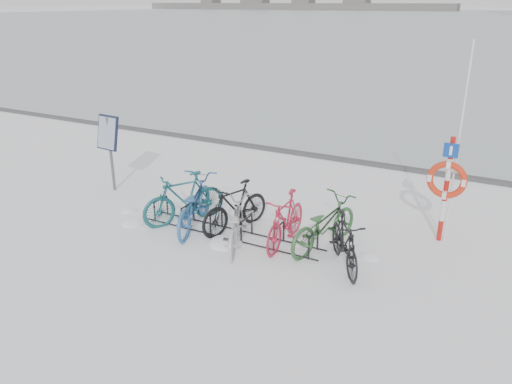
% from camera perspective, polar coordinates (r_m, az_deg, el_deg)
% --- Properties ---
extents(ground, '(900.00, 900.00, 0.00)m').
position_cam_1_polar(ground, '(10.29, -2.83, -4.88)').
color(ground, white).
rests_on(ground, ground).
extents(quay_edge, '(400.00, 0.25, 0.10)m').
position_cam_1_polar(quay_edge, '(15.28, 8.64, 3.87)').
color(quay_edge, '#3F3F42').
rests_on(quay_edge, ground).
extents(bike_rack, '(4.00, 0.48, 0.46)m').
position_cam_1_polar(bike_rack, '(10.21, -2.85, -3.96)').
color(bike_rack, black).
rests_on(bike_rack, ground).
extents(info_board, '(0.66, 0.30, 1.92)m').
position_cam_1_polar(info_board, '(12.76, -16.53, 6.03)').
color(info_board, '#595B5E').
rests_on(info_board, ground).
extents(lifebuoy_station, '(0.74, 0.22, 3.87)m').
position_cam_1_polar(lifebuoy_station, '(10.18, 21.01, 1.30)').
color(lifebuoy_station, '#AE150D').
rests_on(lifebuoy_station, ground).
extents(shoreline, '(180.00, 12.00, 9.50)m').
position_cam_1_polar(shoreline, '(296.42, 3.15, 20.62)').
color(shoreline, '#515151').
rests_on(shoreline, ground).
extents(bike_0, '(1.41, 1.89, 1.13)m').
position_cam_1_polar(bike_0, '(10.77, -8.23, -0.58)').
color(bike_0, '#175358').
rests_on(bike_0, ground).
extents(bike_1, '(1.31, 2.21, 1.10)m').
position_cam_1_polar(bike_1, '(10.51, -7.14, -1.18)').
color(bike_1, '#2B5C95').
rests_on(bike_1, ground).
extents(bike_2, '(1.02, 1.83, 1.06)m').
position_cam_1_polar(bike_2, '(10.33, -2.39, -1.53)').
color(bike_2, black).
rests_on(bike_2, ground).
extents(bike_3, '(1.31, 1.91, 0.95)m').
position_cam_1_polar(bike_3, '(9.68, -2.43, -3.51)').
color(bike_3, '#AFB2B7').
rests_on(bike_3, ground).
extents(bike_4, '(0.57, 1.79, 1.07)m').
position_cam_1_polar(bike_4, '(9.73, 3.41, -3.01)').
color(bike_4, '#B61F3B').
rests_on(bike_4, ground).
extents(bike_5, '(1.18, 2.07, 1.03)m').
position_cam_1_polar(bike_5, '(9.68, 7.78, -3.44)').
color(bike_5, '#2B582D').
rests_on(bike_5, ground).
extents(bike_6, '(1.32, 1.66, 1.01)m').
position_cam_1_polar(bike_6, '(9.04, 10.11, -5.50)').
color(bike_6, black).
rests_on(bike_6, ground).
extents(snow_drifts, '(5.84, 1.62, 0.24)m').
position_cam_1_polar(snow_drifts, '(10.27, -3.66, -4.94)').
color(snow_drifts, white).
rests_on(snow_drifts, ground).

